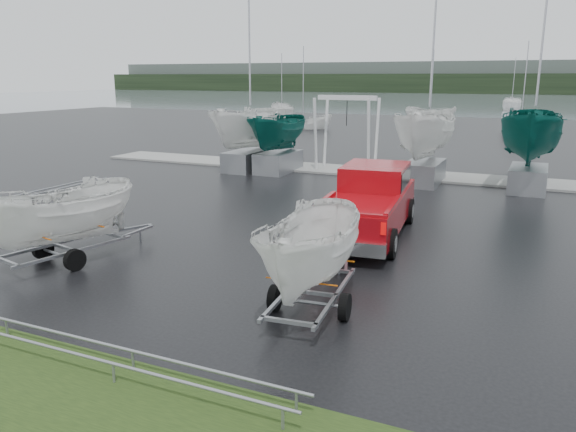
# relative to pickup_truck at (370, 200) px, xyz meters

# --- Properties ---
(ground_plane) EXTENTS (120.00, 120.00, 0.00)m
(ground_plane) POSITION_rel_pickup_truck_xyz_m (-5.27, -1.23, -1.15)
(ground_plane) COLOR black
(ground_plane) RESTS_ON ground
(lake) EXTENTS (300.00, 300.00, 0.00)m
(lake) POSITION_rel_pickup_truck_xyz_m (-5.27, 98.77, -1.16)
(lake) COLOR slate
(lake) RESTS_ON ground
(dock) EXTENTS (30.00, 3.00, 0.12)m
(dock) POSITION_rel_pickup_truck_xyz_m (-5.27, 11.77, -1.10)
(dock) COLOR #969691
(dock) RESTS_ON ground
(treeline) EXTENTS (300.00, 8.00, 6.00)m
(treeline) POSITION_rel_pickup_truck_xyz_m (-5.27, 168.77, 1.85)
(treeline) COLOR black
(treeline) RESTS_ON ground
(far_hill) EXTENTS (300.00, 6.00, 10.00)m
(far_hill) POSITION_rel_pickup_truck_xyz_m (-5.27, 176.77, 3.85)
(far_hill) COLOR #4C5651
(far_hill) RESTS_ON ground
(pickup_truck) EXTENTS (2.95, 6.81, 2.20)m
(pickup_truck) POSITION_rel_pickup_truck_xyz_m (0.00, 0.00, 0.00)
(pickup_truck) COLOR #96080E
(pickup_truck) RESTS_ON ground
(trailer_hitched) EXTENTS (1.97, 3.70, 5.26)m
(trailer_hitched) POSITION_rel_pickup_truck_xyz_m (0.69, -6.81, 1.70)
(trailer_hitched) COLOR gray
(trailer_hitched) RESTS_ON ground
(trailer_parked) EXTENTS (2.13, 3.77, 5.21)m
(trailer_parked) POSITION_rel_pickup_truck_xyz_m (-6.89, -6.56, 1.67)
(trailer_parked) COLOR gray
(trailer_parked) RESTS_ON ground
(boat_hoist) EXTENTS (3.30, 2.18, 4.12)m
(boat_hoist) POSITION_rel_pickup_truck_xyz_m (-4.86, 11.77, 1.52)
(boat_hoist) COLOR silver
(boat_hoist) RESTS_ON ground
(keelboat_0) EXTENTS (2.39, 3.20, 10.56)m
(keelboat_0) POSITION_rel_pickup_truck_xyz_m (-9.97, 9.77, 2.65)
(keelboat_0) COLOR gray
(keelboat_0) RESTS_ON ground
(keelboat_1) EXTENTS (2.05, 3.20, 6.56)m
(keelboat_1) POSITION_rel_pickup_truck_xyz_m (-8.12, 9.97, 2.05)
(keelboat_1) COLOR gray
(keelboat_1) RESTS_ON ground
(keelboat_2) EXTENTS (2.50, 3.20, 10.68)m
(keelboat_2) POSITION_rel_pickup_truck_xyz_m (-0.15, 9.77, 2.84)
(keelboat_2) COLOR gray
(keelboat_2) RESTS_ON ground
(keelboat_3) EXTENTS (2.65, 3.20, 10.82)m
(keelboat_3) POSITION_rel_pickup_truck_xyz_m (4.54, 10.07, 3.07)
(keelboat_3) COLOR gray
(keelboat_3) RESTS_ON ground
(mast_rack_0) EXTENTS (0.56, 6.50, 0.06)m
(mast_rack_0) POSITION_rel_pickup_truck_xyz_m (-14.27, -0.23, -0.80)
(mast_rack_0) COLOR gray
(mast_rack_0) RESTS_ON ground
(mast_rack_2) EXTENTS (7.00, 0.56, 0.06)m
(mast_rack_2) POSITION_rel_pickup_truck_xyz_m (-1.27, -10.73, -0.80)
(mast_rack_2) COLOR gray
(mast_rack_2) RESTS_ON ground
(moored_boat_0) EXTENTS (2.88, 2.85, 10.89)m
(moored_boat_0) POSITION_rel_pickup_truck_xyz_m (-17.18, 34.72, -1.14)
(moored_boat_0) COLOR white
(moored_boat_0) RESTS_ON ground
(moored_boat_1) EXTENTS (4.15, 4.14, 11.87)m
(moored_boat_1) POSITION_rel_pickup_truck_xyz_m (-7.14, 48.34, -1.14)
(moored_boat_1) COLOR white
(moored_boat_1) RESTS_ON ground
(moored_boat_4) EXTENTS (3.81, 3.83, 11.64)m
(moored_boat_4) POSITION_rel_pickup_truck_xyz_m (-26.16, 48.83, -1.14)
(moored_boat_4) COLOR white
(moored_boat_4) RESTS_ON ground
(moored_boat_5) EXTENTS (3.03, 3.10, 11.85)m
(moored_boat_5) POSITION_rel_pickup_truck_xyz_m (-0.22, 78.74, -1.14)
(moored_boat_5) COLOR white
(moored_boat_5) RESTS_ON ground
(moored_boat_6) EXTENTS (3.26, 3.32, 11.60)m
(moored_boat_6) POSITION_rel_pickup_truck_xyz_m (3.06, 34.89, -1.14)
(moored_boat_6) COLOR white
(moored_boat_6) RESTS_ON ground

